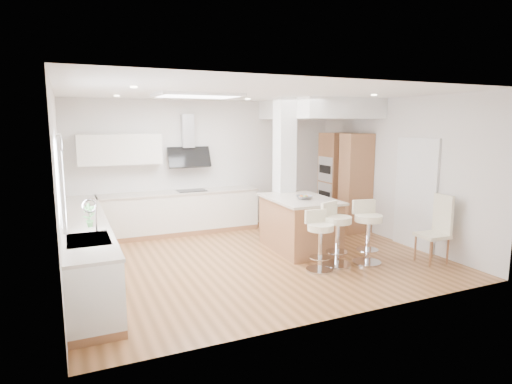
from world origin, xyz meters
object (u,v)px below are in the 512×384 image
dining_chair (438,226)px  bar_stool_c (367,229)px  peninsula (299,223)px  bar_stool_b (336,230)px  bar_stool_a (320,237)px

dining_chair → bar_stool_c: bearing=162.9°
peninsula → bar_stool_b: bearing=-82.3°
bar_stool_c → bar_stool_a: bearing=-170.4°
bar_stool_b → bar_stool_c: (0.54, -0.11, 0.00)m
bar_stool_c → dining_chair: (1.10, -0.43, 0.02)m
peninsula → bar_stool_a: size_ratio=1.70×
peninsula → bar_stool_a: bearing=-101.8°
bar_stool_b → bar_stool_c: bar_stool_c is taller
dining_chair → bar_stool_a: bearing=171.8°
bar_stool_a → peninsula: bearing=77.4°
bar_stool_a → dining_chair: 2.07m
peninsula → bar_stool_b: (0.10, -1.03, 0.10)m
dining_chair → bar_stool_b: bearing=165.8°
peninsula → dining_chair: 2.35m
bar_stool_c → dining_chair: size_ratio=0.92×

